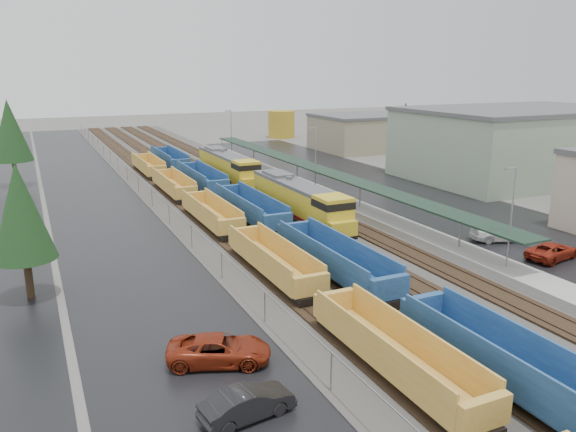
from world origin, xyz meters
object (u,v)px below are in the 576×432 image
parked_car_west_c (219,350)px  parked_car_east_c (501,232)px  well_string_yellow (273,262)px  locomotive_lead (300,202)px  parked_car_west_b (248,404)px  locomotive_trail (229,168)px  storage_tank (281,124)px  parked_car_east_b (552,251)px  well_string_blue (286,231)px

parked_car_west_c → parked_car_east_c: (28.88, 9.82, 0.02)m
well_string_yellow → parked_car_west_c: (-7.39, -10.16, -0.39)m
locomotive_lead → parked_car_west_c: size_ratio=3.46×
parked_car_west_b → locomotive_trail: bearing=-26.5°
locomotive_trail → well_string_yellow: (-8.00, -32.95, -1.10)m
locomotive_lead → storage_tank: storage_tank is taller
parked_car_west_b → parked_car_east_b: 30.71m
parked_car_west_b → parked_car_east_b: size_ratio=0.87×
locomotive_lead → parked_car_west_c: 26.99m
well_string_yellow → storage_tank: bearing=65.4°
well_string_blue → parked_car_east_b: bearing=-35.2°
parked_car_west_b → parked_car_east_b: bearing=-80.6°
locomotive_trail → parked_car_west_b: (-15.75, -48.11, -1.53)m
parked_car_east_b → parked_car_east_c: 5.42m
parked_car_west_b → parked_car_west_c: 5.00m
parked_car_west_c → parked_car_east_c: size_ratio=1.01×
locomotive_lead → parked_car_west_c: (-15.39, -22.12, -1.49)m
parked_car_west_b → parked_car_west_c: size_ratio=0.80×
well_string_yellow → parked_car_west_c: 12.57m
parked_car_west_b → parked_car_east_c: size_ratio=0.81×
well_string_blue → parked_car_west_c: size_ratio=18.75×
locomotive_trail → parked_car_west_c: size_ratio=3.46×
well_string_blue → parked_car_east_c: 18.81m
storage_tank → parked_car_east_b: size_ratio=1.19×
locomotive_trail → parked_car_west_b: 50.65m
parked_car_west_b → storage_tank: bearing=-33.4°
locomotive_trail → well_string_blue: (-4.00, -26.38, -1.02)m
locomotive_lead → parked_car_west_b: 31.39m
well_string_blue → locomotive_trail: bearing=81.4°
locomotive_trail → parked_car_east_b: bearing=-70.8°
parked_car_east_b → parked_car_west_c: bearing=88.0°
parked_car_west_c → parked_car_east_b: parked_car_west_c is taller
parked_car_east_b → parked_car_east_c: size_ratio=0.94×
parked_car_west_b → parked_car_east_c: parked_car_east_c is taller
well_string_blue → parked_car_west_b: size_ratio=23.42×
storage_tank → parked_car_west_b: 101.81m
parked_car_east_c → locomotive_lead: bearing=67.1°
well_string_blue → parked_car_east_c: (17.48, -6.91, -0.45)m
well_string_yellow → parked_car_west_b: 17.03m
parked_car_east_b → parked_car_west_b: bearing=97.2°
well_string_yellow → parked_car_west_c: well_string_yellow is taller
parked_car_east_b → well_string_blue: bearing=44.2°
parked_car_west_c → well_string_blue: bearing=-12.5°
well_string_yellow → parked_car_east_c: well_string_yellow is taller
parked_car_west_c → parked_car_east_c: parked_car_east_c is taller
parked_car_west_b → well_string_blue: bearing=-36.8°
locomotive_trail → parked_car_east_c: size_ratio=3.50×
well_string_yellow → parked_car_west_b: (-7.75, -15.15, -0.43)m
parked_car_east_c → locomotive_trail: bearing=41.5°
locomotive_trail → well_string_blue: 26.70m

